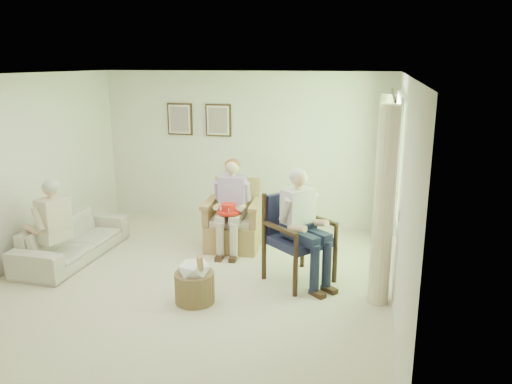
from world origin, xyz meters
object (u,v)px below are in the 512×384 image
at_px(wood_armchair, 301,233).
at_px(sofa, 73,239).
at_px(wicker_armchair, 234,226).
at_px(person_dark, 299,219).
at_px(person_sofa, 50,221).
at_px(red_hat, 229,210).
at_px(hatbox, 195,281).
at_px(person_wicker, 231,200).

relative_size(wood_armchair, sofa, 0.58).
relative_size(wicker_armchair, person_dark, 0.71).
bearing_deg(person_sofa, wicker_armchair, 136.33).
xyz_separation_m(person_sofa, red_hat, (2.14, 1.10, -0.00)).
xyz_separation_m(wood_armchair, hatbox, (-1.09, -0.98, -0.34)).
distance_m(wicker_armchair, person_sofa, 2.59).
height_order(sofa, person_sofa, person_sofa).
height_order(sofa, person_wicker, person_wicker).
relative_size(wicker_armchair, person_wicker, 0.76).
distance_m(wicker_armchair, person_wicker, 0.48).
relative_size(person_wicker, red_hat, 4.14).
xyz_separation_m(person_wicker, hatbox, (0.07, -1.71, -0.52)).
relative_size(person_dark, red_hat, 4.45).
relative_size(person_wicker, hatbox, 1.95).
bearing_deg(wood_armchair, person_dark, -140.53).
relative_size(person_dark, person_sofa, 1.17).
relative_size(sofa, person_wicker, 1.43).
bearing_deg(red_hat, wood_armchair, -24.89).
xyz_separation_m(person_dark, person_sofa, (-3.28, -0.39, -0.17)).
relative_size(wicker_armchair, person_sofa, 0.83).
distance_m(person_dark, red_hat, 1.35).
bearing_deg(person_wicker, wicker_armchair, 85.06).
bearing_deg(wicker_armchair, hatbox, -92.91).
bearing_deg(wicker_armchair, sofa, -160.06).
height_order(wicker_armchair, red_hat, wicker_armchair).
bearing_deg(sofa, person_dark, -91.16).
distance_m(sofa, hatbox, 2.35).
xyz_separation_m(wood_armchair, red_hat, (-1.13, 0.53, 0.08)).
height_order(sofa, hatbox, hatbox).
height_order(person_wicker, red_hat, person_wicker).
xyz_separation_m(sofa, person_wicker, (2.12, 0.85, 0.50)).
bearing_deg(sofa, wood_armchair, -87.95).
bearing_deg(wicker_armchair, wood_armchair, -41.81).
bearing_deg(wicker_armchair, red_hat, -91.18).
bearing_deg(person_sofa, person_wicker, 133.74).
bearing_deg(wood_armchair, wicker_armchair, 92.59).
distance_m(red_hat, hatbox, 1.57).
relative_size(wood_armchair, red_hat, 3.44).
bearing_deg(wicker_armchair, person_dark, -47.21).
height_order(sofa, red_hat, red_hat).
bearing_deg(wood_armchair, person_sofa, 139.36).
xyz_separation_m(wood_armchair, person_sofa, (-3.28, -0.57, 0.08)).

